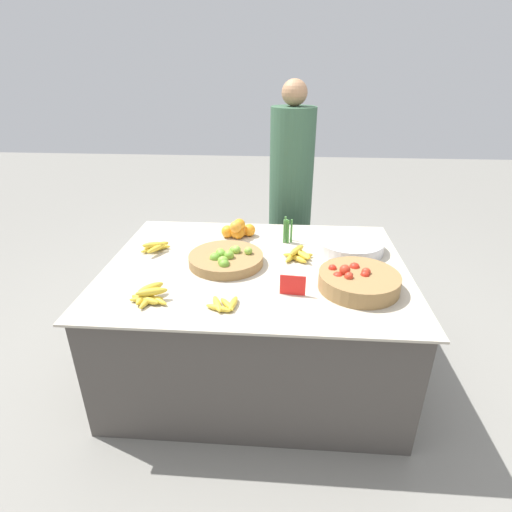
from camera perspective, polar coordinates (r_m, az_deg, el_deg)
The scene contains 13 objects.
ground_plane at distance 2.46m, azimuth -0.00°, elevation -15.14°, with size 12.00×12.00×0.00m, color gray.
market_table at distance 2.26m, azimuth -0.00°, elevation -8.75°, with size 1.56×1.19×0.66m.
lime_bowl at distance 2.09m, azimuth -4.24°, elevation -0.39°, with size 0.39×0.39×0.09m.
tomato_basket at distance 1.91m, azimuth 14.30°, elevation -3.42°, with size 0.37×0.37×0.12m.
orange_pile at distance 2.40m, azimuth -2.53°, elevation 3.75°, with size 0.20×0.14×0.12m.
metal_bowl at distance 2.30m, azimuth 13.28°, elevation 1.52°, with size 0.37×0.37×0.06m.
price_sign at distance 1.81m, azimuth 5.26°, elevation -4.18°, with size 0.12×0.02×0.10m.
veg_bundle at distance 2.34m, azimuth 4.47°, elevation 3.63°, with size 0.05×0.07×0.14m.
banana_bunch_front_right at distance 1.73m, azimuth -4.64°, elevation -6.95°, with size 0.14×0.13×0.03m.
banana_bunch_front_center at distance 2.31m, azimuth -14.13°, elevation 1.30°, with size 0.15×0.20×0.06m.
banana_bunch_back_center at distance 1.83m, azimuth -15.13°, elevation -5.49°, with size 0.18×0.18×0.06m.
banana_bunch_middle_left at distance 2.15m, azimuth 6.09°, elevation 0.20°, with size 0.17×0.17×0.06m.
vendor_person at distance 2.99m, azimuth 4.94°, elevation 8.00°, with size 0.31×0.31×1.53m.
Camera 1 is at (0.13, -1.86, 1.60)m, focal length 28.00 mm.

